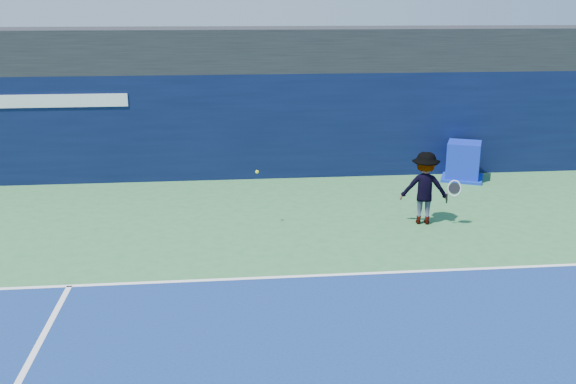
# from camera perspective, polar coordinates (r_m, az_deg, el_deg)

# --- Properties ---
(ground) EXTENTS (80.00, 80.00, 0.00)m
(ground) POSITION_cam_1_polar(r_m,az_deg,el_deg) (9.54, 8.44, -14.54)
(ground) COLOR #326F3C
(ground) RESTS_ON ground
(baseline) EXTENTS (24.00, 0.10, 0.01)m
(baseline) POSITION_cam_1_polar(r_m,az_deg,el_deg) (12.14, 4.99, -7.31)
(baseline) COLOR white
(baseline) RESTS_ON ground
(stadium_band) EXTENTS (36.00, 3.00, 1.20)m
(stadium_band) POSITION_cam_1_polar(r_m,az_deg,el_deg) (19.57, 0.53, 12.65)
(stadium_band) COLOR black
(stadium_band) RESTS_ON back_wall_assembly
(back_wall_assembly) EXTENTS (36.00, 1.03, 3.00)m
(back_wall_assembly) POSITION_cam_1_polar(r_m,az_deg,el_deg) (18.84, 0.84, 6.07)
(back_wall_assembly) COLOR black
(back_wall_assembly) RESTS_ON ground
(equipment_cart) EXTENTS (1.50, 1.50, 1.09)m
(equipment_cart) POSITION_cam_1_polar(r_m,az_deg,el_deg) (19.11, 15.31, 2.56)
(equipment_cart) COLOR #0C1EA9
(equipment_cart) RESTS_ON ground
(tennis_player) EXTENTS (1.34, 0.85, 1.68)m
(tennis_player) POSITION_cam_1_polar(r_m,az_deg,el_deg) (14.94, 12.05, 0.35)
(tennis_player) COLOR white
(tennis_player) RESTS_ON ground
(tennis_ball) EXTENTS (0.08, 0.08, 0.08)m
(tennis_ball) POSITION_cam_1_polar(r_m,az_deg,el_deg) (14.27, -2.77, 1.81)
(tennis_ball) COLOR #CEE819
(tennis_ball) RESTS_ON ground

